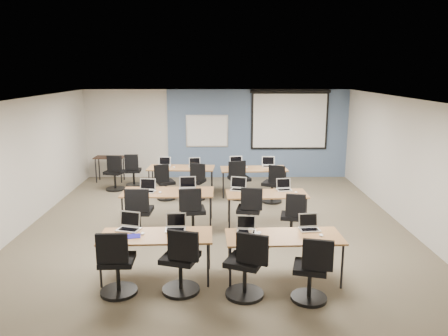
{
  "coord_description": "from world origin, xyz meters",
  "views": [
    {
      "loc": [
        0.07,
        -8.76,
        3.26
      ],
      "look_at": [
        0.17,
        0.4,
        1.2
      ],
      "focal_mm": 35.0,
      "sensor_mm": 36.0,
      "label": 1
    }
  ],
  "objects_px": {
    "training_table_front_right": "(284,239)",
    "laptop_8": "(164,164)",
    "task_chair_6": "(249,214)",
    "task_chair_10": "(239,183)",
    "laptop_1": "(176,226)",
    "task_chair_7": "(292,220)",
    "training_table_back_right": "(254,170)",
    "task_chair_2": "(246,270)",
    "task_chair_4": "(139,217)",
    "laptop_7": "(284,187)",
    "whiteboard": "(207,131)",
    "laptop_6": "(239,187)",
    "laptop_4": "(147,188)",
    "laptop_2": "(246,228)",
    "task_chair_1": "(181,266)",
    "laptop_9": "(195,164)",
    "spare_chair_a": "(133,173)",
    "laptop_11": "(269,164)",
    "task_chair_5": "(192,216)",
    "spare_chair_b": "(115,176)",
    "utility_table": "(109,160)",
    "training_table_mid_right": "(266,195)",
    "training_table_front_left": "(156,238)",
    "task_chair_8": "(165,185)",
    "task_chair_11": "(273,187)",
    "laptop_10": "(236,164)",
    "projector_screen": "(290,117)",
    "laptop_5": "(187,187)",
    "task_chair_9": "(196,184)",
    "laptop_0": "(129,225)",
    "training_table_mid_left": "(168,193)",
    "task_chair_0": "(117,268)",
    "laptop_3": "(309,226)",
    "task_chair_3": "(312,275)"
  },
  "relations": [
    {
      "from": "training_table_front_right",
      "to": "laptop_8",
      "type": "bearing_deg",
      "value": 114.0
    },
    {
      "from": "task_chair_6",
      "to": "task_chair_10",
      "type": "bearing_deg",
      "value": 102.9
    },
    {
      "from": "laptop_1",
      "to": "task_chair_10",
      "type": "relative_size",
      "value": 0.32
    },
    {
      "from": "laptop_1",
      "to": "task_chair_7",
      "type": "relative_size",
      "value": 0.34
    },
    {
      "from": "training_table_back_right",
      "to": "task_chair_2",
      "type": "xyz_separation_m",
      "value": [
        -0.52,
        -5.37,
        -0.25
      ]
    },
    {
      "from": "task_chair_4",
      "to": "laptop_7",
      "type": "height_order",
      "value": "task_chair_4"
    },
    {
      "from": "whiteboard",
      "to": "laptop_6",
      "type": "relative_size",
      "value": 3.66
    },
    {
      "from": "laptop_4",
      "to": "task_chair_7",
      "type": "distance_m",
      "value": 3.13
    },
    {
      "from": "laptop_8",
      "to": "task_chair_6",
      "type": "bearing_deg",
      "value": -51.98
    },
    {
      "from": "laptop_2",
      "to": "task_chair_1",
      "type": "bearing_deg",
      "value": -139.8
    },
    {
      "from": "laptop_9",
      "to": "spare_chair_a",
      "type": "xyz_separation_m",
      "value": [
        -1.8,
        0.71,
        -0.4
      ]
    },
    {
      "from": "training_table_front_right",
      "to": "laptop_11",
      "type": "relative_size",
      "value": 5.3
    },
    {
      "from": "task_chair_1",
      "to": "task_chair_4",
      "type": "distance_m",
      "value": 2.44
    },
    {
      "from": "task_chair_5",
      "to": "task_chair_7",
      "type": "bearing_deg",
      "value": -14.54
    },
    {
      "from": "whiteboard",
      "to": "spare_chair_b",
      "type": "height_order",
      "value": "whiteboard"
    },
    {
      "from": "laptop_6",
      "to": "utility_table",
      "type": "xyz_separation_m",
      "value": [
        -3.69,
        3.61,
        -0.15
      ]
    },
    {
      "from": "training_table_mid_right",
      "to": "laptop_4",
      "type": "bearing_deg",
      "value": 173.78
    },
    {
      "from": "training_table_front_left",
      "to": "task_chair_8",
      "type": "relative_size",
      "value": 1.85
    },
    {
      "from": "training_table_front_left",
      "to": "task_chair_11",
      "type": "xyz_separation_m",
      "value": [
        2.34,
        4.06,
        -0.28
      ]
    },
    {
      "from": "training_table_front_left",
      "to": "laptop_10",
      "type": "xyz_separation_m",
      "value": [
        1.45,
        5.02,
        0.11
      ]
    },
    {
      "from": "projector_screen",
      "to": "task_chair_5",
      "type": "distance_m",
      "value": 5.74
    },
    {
      "from": "task_chair_4",
      "to": "laptop_8",
      "type": "distance_m",
      "value": 3.33
    },
    {
      "from": "laptop_5",
      "to": "task_chair_5",
      "type": "height_order",
      "value": "task_chair_5"
    },
    {
      "from": "whiteboard",
      "to": "task_chair_5",
      "type": "xyz_separation_m",
      "value": [
        -0.17,
        -4.89,
        -1.03
      ]
    },
    {
      "from": "laptop_9",
      "to": "task_chair_4",
      "type": "bearing_deg",
      "value": -116.56
    },
    {
      "from": "training_table_front_right",
      "to": "task_chair_9",
      "type": "distance_m",
      "value": 4.68
    },
    {
      "from": "laptop_6",
      "to": "laptop_7",
      "type": "relative_size",
      "value": 1.12
    },
    {
      "from": "projector_screen",
      "to": "task_chair_2",
      "type": "xyz_separation_m",
      "value": [
        -1.74,
        -7.33,
        -1.45
      ]
    },
    {
      "from": "task_chair_6",
      "to": "laptop_0",
      "type": "bearing_deg",
      "value": -131.15
    },
    {
      "from": "training_table_mid_left",
      "to": "training_table_front_left",
      "type": "bearing_deg",
      "value": -87.55
    },
    {
      "from": "laptop_9",
      "to": "task_chair_8",
      "type": "bearing_deg",
      "value": -149.37
    },
    {
      "from": "task_chair_11",
      "to": "spare_chair_b",
      "type": "height_order",
      "value": "spare_chair_b"
    },
    {
      "from": "task_chair_0",
      "to": "spare_chair_a",
      "type": "height_order",
      "value": "task_chair_0"
    },
    {
      "from": "training_table_front_right",
      "to": "utility_table",
      "type": "height_order",
      "value": "utility_table"
    },
    {
      "from": "laptop_3",
      "to": "laptop_11",
      "type": "distance_m",
      "value": 4.76
    },
    {
      "from": "laptop_2",
      "to": "laptop_9",
      "type": "height_order",
      "value": "same"
    },
    {
      "from": "laptop_2",
      "to": "task_chair_11",
      "type": "distance_m",
      "value": 4.03
    },
    {
      "from": "spare_chair_a",
      "to": "utility_table",
      "type": "bearing_deg",
      "value": 142.14
    },
    {
      "from": "laptop_0",
      "to": "task_chair_3",
      "type": "bearing_deg",
      "value": -3.57
    },
    {
      "from": "training_table_mid_left",
      "to": "spare_chair_a",
      "type": "distance_m",
      "value": 3.47
    },
    {
      "from": "projector_screen",
      "to": "laptop_4",
      "type": "relative_size",
      "value": 6.93
    },
    {
      "from": "training_table_back_right",
      "to": "training_table_front_left",
      "type": "bearing_deg",
      "value": -114.96
    },
    {
      "from": "laptop_5",
      "to": "laptop_11",
      "type": "xyz_separation_m",
      "value": [
        2.02,
        2.31,
        -0.0
      ]
    },
    {
      "from": "laptop_9",
      "to": "training_table_back_right",
      "type": "bearing_deg",
      "value": -19.43
    },
    {
      "from": "laptop_7",
      "to": "laptop_8",
      "type": "bearing_deg",
      "value": 133.7
    },
    {
      "from": "task_chair_0",
      "to": "laptop_7",
      "type": "height_order",
      "value": "task_chair_0"
    },
    {
      "from": "task_chair_3",
      "to": "laptop_6",
      "type": "xyz_separation_m",
      "value": [
        -0.89,
        3.41,
        0.38
      ]
    },
    {
      "from": "laptop_3",
      "to": "laptop_5",
      "type": "height_order",
      "value": "laptop_5"
    },
    {
      "from": "training_table_mid_left",
      "to": "task_chair_7",
      "type": "xyz_separation_m",
      "value": [
        2.53,
        -0.88,
        -0.3
      ]
    },
    {
      "from": "laptop_2",
      "to": "laptop_9",
      "type": "xyz_separation_m",
      "value": [
        -1.1,
        4.83,
        -0.0
      ]
    }
  ]
}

